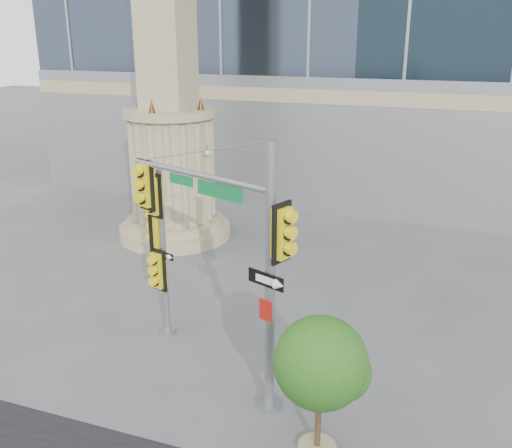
% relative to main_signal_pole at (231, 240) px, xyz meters
% --- Properties ---
extents(ground, '(120.00, 120.00, 0.00)m').
position_rel_main_signal_pole_xyz_m(ground, '(-0.10, -0.24, -3.67)').
color(ground, '#545456').
rests_on(ground, ground).
extents(monument, '(4.40, 4.40, 16.60)m').
position_rel_main_signal_pole_xyz_m(monument, '(-6.10, 8.76, 1.85)').
color(monument, tan).
rests_on(monument, ground).
extents(main_signal_pole, '(4.38, 2.00, 5.92)m').
position_rel_main_signal_pole_xyz_m(main_signal_pole, '(0.00, 0.00, 0.00)').
color(main_signal_pole, slate).
rests_on(main_signal_pole, ground).
extents(secondary_signal_pole, '(0.80, 0.73, 4.61)m').
position_rel_main_signal_pole_xyz_m(secondary_signal_pole, '(-2.75, 1.67, -0.96)').
color(secondary_signal_pole, slate).
rests_on(secondary_signal_pole, ground).
extents(street_tree, '(1.84, 1.80, 2.87)m').
position_rel_main_signal_pole_xyz_m(street_tree, '(2.37, -1.31, -1.78)').
color(street_tree, tan).
rests_on(street_tree, ground).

